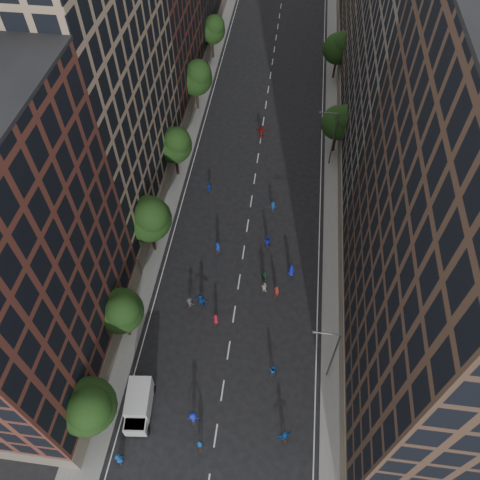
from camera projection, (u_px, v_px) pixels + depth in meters
The scene contains 36 objects.
ground at pixel (254, 181), 67.33m from camera, with size 240.00×240.00×0.00m, color black.
sidewalk_left at pixel (183, 141), 72.87m from camera, with size 4.00×105.00×0.15m, color slate.
sidewalk_right at pixel (338, 153), 70.99m from camera, with size 4.00×105.00×0.15m, color slate.
bldg_left_b at pixel (85, 88), 52.45m from camera, with size 14.00×26.00×34.00m, color #987D63.
bldg_left_c at pixel (142, 17), 69.06m from camera, with size 14.00×20.00×28.00m, color #5B2C22.
bldg_right_a at pixel (469, 259), 36.29m from camera, with size 14.00×30.00×36.00m, color #4A3327.
bldg_right_b at pixel (420, 71), 55.46m from camera, with size 14.00×28.00×33.00m, color #675F55.
tree_left_0 at pixel (88, 407), 41.11m from camera, with size 5.20×5.20×8.83m.
tree_left_1 at pixel (121, 310), 47.64m from camera, with size 4.80×4.80×8.21m.
tree_left_2 at pixel (149, 218), 54.44m from camera, with size 5.60×5.60×9.45m.
tree_left_3 at pixel (175, 144), 63.56m from camera, with size 5.00×5.00×8.58m.
tree_left_4 at pixel (196, 77), 73.26m from camera, with size 5.40×5.40×9.08m.
tree_left_5 at pixel (213, 29), 83.53m from camera, with size 4.80×4.80×8.33m.
tree_right_a at pixel (340, 121), 66.92m from camera, with size 5.00×5.00×8.39m.
tree_right_b at pixel (339, 47), 79.07m from camera, with size 5.20×5.20×8.83m.
streetlamp_near at pixel (332, 353), 45.12m from camera, with size 2.64×0.22×9.06m.
streetlamp_far at pixel (332, 136), 65.59m from camera, with size 2.64×0.22×9.06m.
cargo_van at pixel (139, 405), 45.74m from camera, with size 2.89×5.30×2.71m.
skater_0 at pixel (119, 458), 43.21m from camera, with size 0.84×0.55×1.72m, color navy.
skater_1 at pixel (200, 445), 44.00m from camera, with size 0.60×0.40×1.65m, color #1448A8.
skater_2 at pixel (273, 370), 48.64m from camera, with size 0.77×0.60×1.58m, color #13479A.
skater_3 at pixel (193, 418), 45.43m from camera, with size 1.21×0.70×1.87m, color #1727BB.
skater_4 at pixel (147, 380), 47.83m from camera, with size 1.11×0.46×1.89m, color #13349B.
skater_5 at pixel (284, 436), 44.51m from camera, with size 1.50×0.48×1.62m, color #1551AF.
skater_6 at pixel (216, 319), 52.38m from camera, with size 0.77×0.50×1.58m, color maroon.
skater_7 at pixel (277, 291), 54.56m from camera, with size 0.65×0.42×1.77m, color #A02A1A.
skater_8 at pixel (264, 287), 55.11m from camera, with size 0.74×0.57×1.51m, color silver.
skater_9 at pixel (190, 303), 53.71m from camera, with size 1.04×0.60×1.61m, color #3F3F44.
skater_10 at pixel (265, 277), 55.78m from camera, with size 1.07×0.44×1.82m, color #1B5B2F.
skater_11 at pixel (201, 300), 53.70m from camera, with size 1.80×0.57×1.94m, color #133B9E.
skater_12 at pixel (291, 270), 56.35m from camera, with size 0.93×0.61×1.90m, color #122099.
skater_13 at pixel (218, 248), 58.55m from camera, with size 0.69×0.45×1.89m, color #1631B3.
skater_14 at pixel (267, 241), 59.25m from camera, with size 0.88×0.69×1.81m, color #161DB3.
skater_15 at pixel (273, 207), 63.11m from camera, with size 1.02×0.58×1.57m, color #124093.
skater_16 at pixel (209, 188), 65.39m from camera, with size 0.93×0.39×1.59m, color #173ABA.
skater_17 at pixel (261, 132), 72.80m from camera, with size 1.81×0.58×1.95m, color maroon.
Camera 1 is at (4.03, -8.62, 47.23)m, focal length 35.00 mm.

